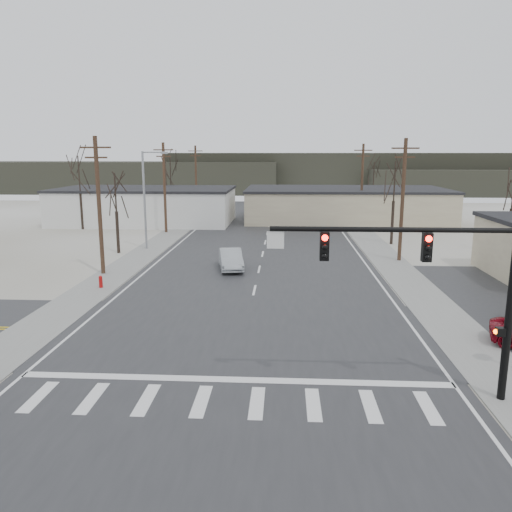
{
  "coord_description": "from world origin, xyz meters",
  "views": [
    {
      "loc": [
        1.9,
        -23.32,
        8.73
      ],
      "look_at": [
        0.18,
        6.6,
        2.6
      ],
      "focal_mm": 35.0,
      "sensor_mm": 36.0,
      "label": 1
    }
  ],
  "objects_px": {
    "traffic_signal_mast": "(457,274)",
    "sedan_crossing": "(231,259)",
    "fire_hydrant": "(101,282)",
    "car_far_b": "(259,212)",
    "car_far_a": "(320,216)"
  },
  "relations": [
    {
      "from": "sedan_crossing",
      "to": "car_far_a",
      "type": "xyz_separation_m",
      "value": [
        8.65,
        27.7,
        0.07
      ]
    },
    {
      "from": "traffic_signal_mast",
      "to": "fire_hydrant",
      "type": "height_order",
      "value": "traffic_signal_mast"
    },
    {
      "from": "car_far_a",
      "to": "car_far_b",
      "type": "bearing_deg",
      "value": -51.84
    },
    {
      "from": "traffic_signal_mast",
      "to": "car_far_b",
      "type": "xyz_separation_m",
      "value": [
        -9.67,
        53.8,
        -4.0
      ]
    },
    {
      "from": "fire_hydrant",
      "to": "sedan_crossing",
      "type": "distance_m",
      "value": 10.02
    },
    {
      "from": "fire_hydrant",
      "to": "car_far_a",
      "type": "xyz_separation_m",
      "value": [
        16.67,
        33.7,
        0.43
      ]
    },
    {
      "from": "car_far_a",
      "to": "car_far_b",
      "type": "height_order",
      "value": "car_far_a"
    },
    {
      "from": "car_far_b",
      "to": "traffic_signal_mast",
      "type": "bearing_deg",
      "value": -96.49
    },
    {
      "from": "traffic_signal_mast",
      "to": "car_far_a",
      "type": "distance_m",
      "value": 48.07
    },
    {
      "from": "traffic_signal_mast",
      "to": "car_far_b",
      "type": "distance_m",
      "value": 54.8
    },
    {
      "from": "fire_hydrant",
      "to": "car_far_b",
      "type": "height_order",
      "value": "car_far_b"
    },
    {
      "from": "fire_hydrant",
      "to": "car_far_a",
      "type": "bearing_deg",
      "value": 63.68
    },
    {
      "from": "sedan_crossing",
      "to": "car_far_b",
      "type": "xyz_separation_m",
      "value": [
        0.41,
        33.59,
        -0.15
      ]
    },
    {
      "from": "traffic_signal_mast",
      "to": "car_far_a",
      "type": "relative_size",
      "value": 1.54
    },
    {
      "from": "traffic_signal_mast",
      "to": "sedan_crossing",
      "type": "xyz_separation_m",
      "value": [
        -10.08,
        20.2,
        -3.86
      ]
    }
  ]
}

